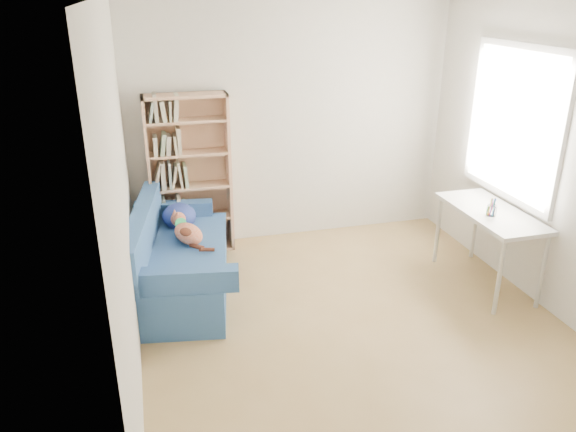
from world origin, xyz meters
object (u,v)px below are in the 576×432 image
at_px(pen_cup, 492,209).
at_px(desk, 490,219).
at_px(sofa, 178,259).
at_px(bookshelf, 190,182).

bearing_deg(pen_cup, desk, 52.88).
bearing_deg(sofa, desk, -2.98).
xyz_separation_m(bookshelf, desk, (2.60, -1.47, -0.11)).
height_order(sofa, desk, sofa).
xyz_separation_m(bookshelf, pen_cup, (2.52, -1.57, 0.03)).
height_order(bookshelf, pen_cup, bookshelf).
bearing_deg(desk, bookshelf, 150.51).
bearing_deg(pen_cup, sofa, 165.43).
xyz_separation_m(sofa, pen_cup, (2.76, -0.72, 0.49)).
distance_m(sofa, bookshelf, 1.00).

